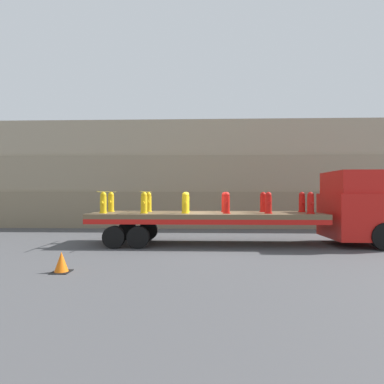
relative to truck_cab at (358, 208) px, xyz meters
name	(u,v)px	position (x,y,z in m)	size (l,w,h in m)	color
ground_plane	(206,244)	(-6.51, 0.00, -1.55)	(120.00, 120.00, 0.00)	#474749
rock_cliff	(204,175)	(-6.51, 7.19, 1.89)	(60.00, 3.30, 6.88)	#84755B
truck_cab	(358,208)	(0.00, 0.00, 0.00)	(2.47, 2.68, 3.13)	red
flatbed_trailer	(194,218)	(-7.01, 0.00, -0.43)	(9.82, 2.52, 1.37)	brown
fire_hydrant_yellow_near_0	(103,203)	(-10.82, -0.53, 0.25)	(0.33, 0.51, 0.90)	gold
fire_hydrant_yellow_far_0	(111,202)	(-10.82, 0.53, 0.25)	(0.33, 0.51, 0.90)	gold
fire_hydrant_yellow_near_1	(144,203)	(-9.09, -0.53, 0.25)	(0.33, 0.51, 0.90)	gold
fire_hydrant_yellow_far_1	(148,202)	(-9.09, 0.53, 0.25)	(0.33, 0.51, 0.90)	gold
fire_hydrant_yellow_near_2	(185,203)	(-7.37, -0.53, 0.25)	(0.33, 0.51, 0.90)	gold
fire_hydrant_yellow_far_2	(186,202)	(-7.37, 0.53, 0.25)	(0.33, 0.51, 0.90)	gold
fire_hydrant_red_near_3	(226,203)	(-5.65, -0.53, 0.25)	(0.33, 0.51, 0.90)	red
fire_hydrant_red_far_3	(225,202)	(-5.65, 0.53, 0.25)	(0.33, 0.51, 0.90)	red
fire_hydrant_red_near_4	(268,203)	(-3.92, -0.53, 0.25)	(0.33, 0.51, 0.90)	red
fire_hydrant_red_far_4	(263,202)	(-3.92, 0.53, 0.25)	(0.33, 0.51, 0.90)	red
fire_hydrant_red_near_5	(311,203)	(-2.20, -0.53, 0.25)	(0.33, 0.51, 0.90)	red
fire_hydrant_red_far_5	(302,202)	(-2.20, 0.53, 0.25)	(0.33, 0.51, 0.90)	red
cargo_strap_rear	(107,192)	(-10.82, 0.00, 0.71)	(0.05, 2.61, 0.01)	yellow
cargo_strap_middle	(146,192)	(-9.09, 0.00, 0.71)	(0.05, 2.61, 0.01)	yellow
traffic_cone	(61,262)	(-10.59, -4.76, -1.28)	(0.49, 0.49, 0.57)	black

